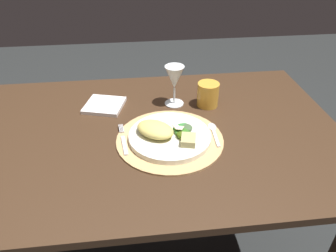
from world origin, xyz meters
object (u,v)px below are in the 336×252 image
at_px(dinner_plate, 170,136).
at_px(wine_glass, 174,79).
at_px(dining_table, 148,164).
at_px(fork, 124,141).
at_px(amber_tumbler, 208,94).
at_px(napkin, 104,105).
at_px(spoon, 213,130).

bearing_deg(dinner_plate, wine_glass, 78.95).
bearing_deg(dinner_plate, dining_table, 140.36).
distance_m(fork, wine_glass, 0.31).
bearing_deg(fork, dinner_plate, -1.14).
xyz_separation_m(dinner_plate, fork, (-0.15, 0.00, -0.01)).
distance_m(fork, amber_tumbler, 0.37).
bearing_deg(napkin, wine_glass, -1.73).
relative_size(dining_table, wine_glass, 8.57).
bearing_deg(dinner_plate, napkin, 132.90).
bearing_deg(dinner_plate, fork, 178.86).
bearing_deg(wine_glass, fork, -130.56).
relative_size(dinner_plate, spoon, 1.97).
bearing_deg(fork, wine_glass, 49.44).
distance_m(dining_table, wine_glass, 0.32).
height_order(dinner_plate, napkin, dinner_plate).
bearing_deg(spoon, dining_table, 171.66).
xyz_separation_m(dinner_plate, wine_glass, (0.04, 0.22, 0.09)).
distance_m(dining_table, amber_tumbler, 0.33).
bearing_deg(napkin, dinner_plate, -47.10).
distance_m(dinner_plate, amber_tumbler, 0.26).
bearing_deg(spoon, wine_glass, 117.33).
relative_size(dining_table, dinner_plate, 5.00).
xyz_separation_m(fork, wine_glass, (0.19, 0.22, 0.10)).
bearing_deg(wine_glass, spoon, -62.67).
height_order(dining_table, dinner_plate, dinner_plate).
relative_size(dinner_plate, amber_tumbler, 2.91).
bearing_deg(amber_tumbler, fork, -147.46).
bearing_deg(amber_tumbler, dining_table, -148.50).
bearing_deg(spoon, fork, -175.51).
bearing_deg(spoon, dinner_plate, -169.99).
bearing_deg(wine_glass, dinner_plate, -101.05).
bearing_deg(napkin, fork, -73.00).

